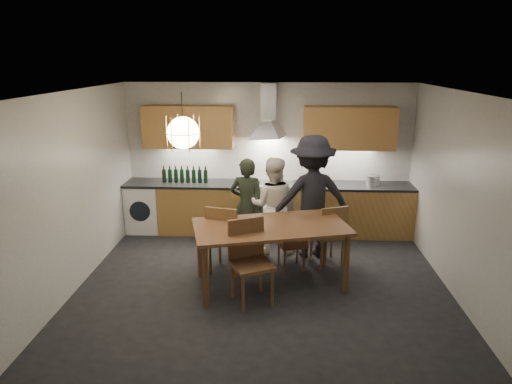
# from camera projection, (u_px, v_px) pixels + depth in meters

# --- Properties ---
(ground) EXTENTS (5.00, 5.00, 0.00)m
(ground) POSITION_uv_depth(u_px,v_px,m) (263.00, 283.00, 6.30)
(ground) COLOR black
(ground) RESTS_ON ground
(room_shell) EXTENTS (5.02, 4.52, 2.61)m
(room_shell) POSITION_uv_depth(u_px,v_px,m) (264.00, 163.00, 5.82)
(room_shell) COLOR silver
(room_shell) RESTS_ON ground
(counter_run) EXTENTS (5.00, 0.62, 0.90)m
(counter_run) POSITION_uv_depth(u_px,v_px,m) (269.00, 208.00, 8.04)
(counter_run) COLOR #B98A47
(counter_run) RESTS_ON ground
(range_stove) EXTENTS (0.90, 0.60, 0.92)m
(range_stove) POSITION_uv_depth(u_px,v_px,m) (267.00, 209.00, 8.04)
(range_stove) COLOR silver
(range_stove) RESTS_ON ground
(wall_fixtures) EXTENTS (4.30, 0.54, 1.10)m
(wall_fixtures) POSITION_uv_depth(u_px,v_px,m) (268.00, 127.00, 7.75)
(wall_fixtures) COLOR tan
(wall_fixtures) RESTS_ON ground
(pendant_lamp) EXTENTS (0.43, 0.43, 0.70)m
(pendant_lamp) POSITION_uv_depth(u_px,v_px,m) (183.00, 133.00, 5.67)
(pendant_lamp) COLOR black
(pendant_lamp) RESTS_ON ground
(dining_table) EXTENTS (2.22, 1.49, 0.86)m
(dining_table) POSITION_uv_depth(u_px,v_px,m) (271.00, 232.00, 6.09)
(dining_table) COLOR brown
(dining_table) RESTS_ON ground
(chair_back_left) EXTENTS (0.56, 0.56, 1.03)m
(chair_back_left) POSITION_uv_depth(u_px,v_px,m) (224.00, 235.00, 6.45)
(chair_back_left) COLOR brown
(chair_back_left) RESTS_ON ground
(chair_back_mid) EXTENTS (0.45, 0.45, 0.79)m
(chair_back_mid) POSITION_uv_depth(u_px,v_px,m) (293.00, 242.00, 6.56)
(chair_back_mid) COLOR brown
(chair_back_mid) RESTS_ON ground
(chair_back_right) EXTENTS (0.56, 0.56, 0.95)m
(chair_back_right) POSITION_uv_depth(u_px,v_px,m) (330.00, 231.00, 6.71)
(chair_back_right) COLOR brown
(chair_back_right) RESTS_ON ground
(chair_front) EXTENTS (0.64, 0.64, 1.06)m
(chair_front) POSITION_uv_depth(u_px,v_px,m) (249.00, 255.00, 5.75)
(chair_front) COLOR brown
(chair_front) RESTS_ON ground
(person_left) EXTENTS (0.59, 0.42, 1.51)m
(person_left) POSITION_uv_depth(u_px,v_px,m) (247.00, 205.00, 7.25)
(person_left) COLOR black
(person_left) RESTS_ON ground
(person_mid) EXTENTS (0.79, 0.64, 1.54)m
(person_mid) POSITION_uv_depth(u_px,v_px,m) (273.00, 205.00, 7.17)
(person_mid) COLOR white
(person_mid) RESTS_ON ground
(person_right) EXTENTS (1.35, 0.94, 1.90)m
(person_right) POSITION_uv_depth(u_px,v_px,m) (312.00, 197.00, 6.97)
(person_right) COLOR black
(person_right) RESTS_ON ground
(mixing_bowl) EXTENTS (0.30, 0.30, 0.07)m
(mixing_bowl) POSITION_uv_depth(u_px,v_px,m) (325.00, 183.00, 7.84)
(mixing_bowl) COLOR silver
(mixing_bowl) RESTS_ON counter_run
(stock_pot) EXTENTS (0.26, 0.26, 0.16)m
(stock_pot) POSITION_uv_depth(u_px,v_px,m) (373.00, 181.00, 7.80)
(stock_pot) COLOR silver
(stock_pot) RESTS_ON counter_run
(wine_bottles) EXTENTS (0.80, 0.07, 0.29)m
(wine_bottles) POSITION_uv_depth(u_px,v_px,m) (185.00, 174.00, 7.95)
(wine_bottles) COLOR black
(wine_bottles) RESTS_ON counter_run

